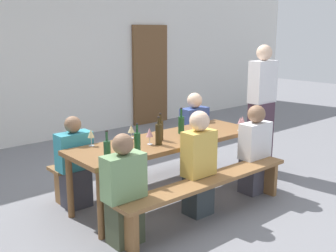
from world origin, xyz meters
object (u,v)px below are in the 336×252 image
Objects in this scene: tasting_table at (168,145)px; wine_glass_1 at (150,133)px; wine_glass_0 at (131,129)px; seated_guest_near_0 at (124,193)px; wine_bottle_2 at (159,134)px; seated_guest_far_1 at (194,135)px; wine_glass_2 at (242,120)px; seated_guest_near_1 at (199,165)px; wine_bottle_0 at (181,124)px; wine_bottle_3 at (137,142)px; wooden_door at (150,75)px; wine_glass_3 at (240,121)px; standing_host at (261,111)px; seated_guest_near_2 at (255,152)px; wine_glass_4 at (91,134)px; bench_near at (209,186)px; wine_bottle_1 at (160,130)px; bench_far at (135,157)px; seated_guest_far_0 at (75,165)px; wine_bottle_4 at (107,150)px.

wine_glass_1 reaches higher than tasting_table.
seated_guest_near_0 reaches higher than wine_glass_0.
seated_guest_far_1 is (1.18, 0.65, -0.33)m from wine_bottle_2.
seated_guest_near_1 reaches higher than wine_glass_2.
wine_bottle_0 is 0.64m from wine_glass_0.
tasting_table is 0.34m from wine_bottle_2.
seated_guest_near_1 reaches higher than wine_bottle_3.
wooden_door is 12.02× the size of wine_glass_3.
tasting_table is 1.68m from standing_host.
tasting_table is 0.47m from wine_glass_0.
seated_guest_near_0 is at bearing -130.82° from wooden_door.
seated_guest_near_0 is at bearing -152.00° from tasting_table.
seated_guest_near_2 is (-1.47, -3.95, -0.53)m from wooden_door.
wine_glass_4 is at bearing -136.29° from wooden_door.
standing_host reaches higher than bench_near.
wine_glass_1 is at bearing 169.10° from wine_glass_3.
seated_guest_near_2 reaches higher than bench_near.
wine_bottle_2 is 1.80× the size of wine_glass_3.
wine_bottle_0 reaches higher than bench_near.
wine_glass_3 is 0.77m from standing_host.
seated_guest_near_1 reaches higher than wine_glass_4.
seated_guest_near_2 is at bearing -42.17° from wine_bottle_0.
wine_glass_4 is (-1.12, 0.22, 0.02)m from wine_bottle_0.
seated_guest_near_1 reaches higher than seated_guest_near_2.
wine_glass_3 is at bearing -16.76° from wine_bottle_1.
bench_far is at bearing -24.00° from standing_host.
wine_glass_2 is at bearing -39.21° from bench_far.
seated_guest_near_2 is at bearing -19.91° from wine_glass_1.
wine_bottle_0 is 0.30× the size of seated_guest_near_0.
wooden_door is 1.82× the size of seated_guest_near_1.
seated_guest_far_0 is (-0.92, 1.04, -0.06)m from seated_guest_near_1.
wine_bottle_0 is 0.57m from wine_bottle_2.
wine_bottle_0 is 1.01× the size of wine_bottle_1.
wine_bottle_0 is 1.35m from seated_guest_far_0.
wine_bottle_2 reaches higher than wine_glass_2.
seated_guest_far_1 is (1.77, 0.21, -0.34)m from wine_glass_4.
wine_glass_0 is at bearing 154.95° from wine_glass_3.
bench_near is at bearing -90.00° from tasting_table.
seated_guest_far_0 is at bearing 150.78° from tasting_table.
wine_bottle_2 is at bearing 17.10° from wine_bottle_3.
seated_guest_near_2 is (1.20, -0.39, -0.35)m from wine_bottle_2.
wine_glass_3 is (1.24, -0.24, -0.01)m from wine_glass_1.
bench_far is (0.00, 0.67, -0.31)m from tasting_table.
standing_host reaches higher than wine_glass_0.
bench_far is (0.00, 1.34, 0.00)m from bench_near.
standing_host is at bearing -6.37° from wine_bottle_0.
wine_bottle_2 is 0.29× the size of seated_guest_near_2.
wooden_door reaches higher than wine_glass_0.
wine_glass_4 is at bearing 74.45° from wine_bottle_4.
seated_guest_near_0 is (-1.91, -0.22, -0.37)m from wine_glass_3.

